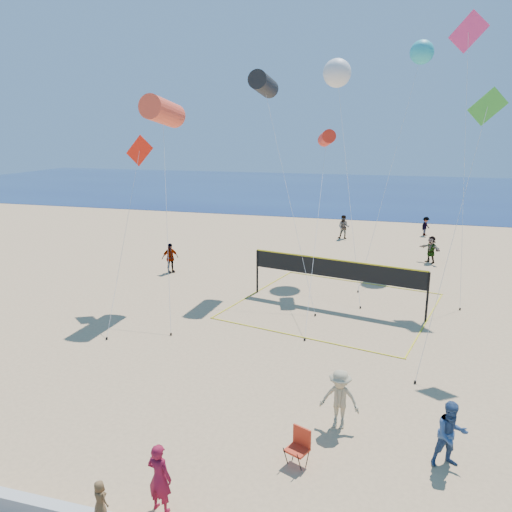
# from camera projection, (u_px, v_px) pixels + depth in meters

# --- Properties ---
(ground) EXTENTS (120.00, 120.00, 0.00)m
(ground) POSITION_uv_depth(u_px,v_px,m) (255.00, 470.00, 12.58)
(ground) COLOR tan
(ground) RESTS_ON ground
(ocean) EXTENTS (140.00, 50.00, 0.03)m
(ocean) POSITION_uv_depth(u_px,v_px,m) (376.00, 190.00, 70.38)
(ocean) COLOR #101E4D
(ocean) RESTS_ON ground
(woman) EXTENTS (0.67, 0.51, 1.67)m
(woman) POSITION_uv_depth(u_px,v_px,m) (160.00, 478.00, 11.05)
(woman) COLOR maroon
(woman) RESTS_ON ground
(toddler) EXTENTS (0.45, 0.37, 0.80)m
(toddler) POSITION_uv_depth(u_px,v_px,m) (100.00, 499.00, 10.20)
(toddler) COLOR brown
(toddler) RESTS_ON seawall
(bystander_a) EXTENTS (1.04, 0.93, 1.77)m
(bystander_a) POSITION_uv_depth(u_px,v_px,m) (451.00, 434.00, 12.54)
(bystander_a) COLOR navy
(bystander_a) RESTS_ON ground
(bystander_b) EXTENTS (1.18, 0.74, 1.76)m
(bystander_b) POSITION_uv_depth(u_px,v_px,m) (340.00, 399.00, 14.19)
(bystander_b) COLOR tan
(bystander_b) RESTS_ON ground
(far_person_0) EXTENTS (1.01, 1.08, 1.79)m
(far_person_0) POSITION_uv_depth(u_px,v_px,m) (170.00, 258.00, 29.76)
(far_person_0) COLOR gray
(far_person_0) RESTS_ON ground
(far_person_1) EXTENTS (1.52, 1.48, 1.73)m
(far_person_1) POSITION_uv_depth(u_px,v_px,m) (431.00, 249.00, 32.02)
(far_person_1) COLOR gray
(far_person_1) RESTS_ON ground
(far_person_3) EXTENTS (0.98, 0.81, 1.86)m
(far_person_3) POSITION_uv_depth(u_px,v_px,m) (344.00, 227.00, 39.01)
(far_person_3) COLOR gray
(far_person_3) RESTS_ON ground
(far_person_4) EXTENTS (1.00, 1.13, 1.52)m
(far_person_4) POSITION_uv_depth(u_px,v_px,m) (426.00, 226.00, 40.30)
(far_person_4) COLOR gray
(far_person_4) RESTS_ON ground
(camp_chair) EXTENTS (0.67, 0.77, 1.08)m
(camp_chair) POSITION_uv_depth(u_px,v_px,m) (299.00, 444.00, 12.69)
(camp_chair) COLOR red
(camp_chair) RESTS_ON ground
(volleyball_net) EXTENTS (10.46, 10.35, 2.34)m
(volleyball_net) POSITION_uv_depth(u_px,v_px,m) (336.00, 274.00, 23.90)
(volleyball_net) COLOR black
(volleyball_net) RESTS_ON ground
(kite_0) EXTENTS (2.82, 6.06, 9.91)m
(kite_0) POSITION_uv_depth(u_px,v_px,m) (163.00, 112.00, 23.45)
(kite_0) COLOR #F3482D
(kite_0) RESTS_ON ground
(kite_1) EXTENTS (4.42, 6.23, 11.29)m
(kite_1) POSITION_uv_depth(u_px,v_px,m) (264.00, 84.00, 26.00)
(kite_1) COLOR black
(kite_1) RESTS_ON ground
(kite_2) EXTENTS (1.19, 9.21, 8.36)m
(kite_2) POSITION_uv_depth(u_px,v_px,m) (327.00, 138.00, 26.15)
(kite_2) COLOR red
(kite_2) RESTS_ON ground
(kite_3) EXTENTS (1.83, 5.63, 8.11)m
(kite_3) POSITION_uv_depth(u_px,v_px,m) (138.00, 161.00, 23.72)
(kite_3) COLOR red
(kite_3) RESTS_ON ground
(kite_4) EXTENTS (2.66, 4.36, 9.82)m
(kite_4) POSITION_uv_depth(u_px,v_px,m) (482.00, 127.00, 17.93)
(kite_4) COLOR green
(kite_4) RESTS_ON ground
(kite_5) EXTENTS (1.80, 4.45, 13.95)m
(kite_5) POSITION_uv_depth(u_px,v_px,m) (468.00, 45.00, 24.32)
(kite_5) COLOR #F03579
(kite_5) RESTS_ON ground
(kite_6) EXTENTS (3.46, 8.53, 12.32)m
(kite_6) POSITION_uv_depth(u_px,v_px,m) (337.00, 73.00, 28.81)
(kite_6) COLOR silver
(kite_6) RESTS_ON ground
(kite_7) EXTENTS (3.27, 9.03, 13.60)m
(kite_7) POSITION_uv_depth(u_px,v_px,m) (422.00, 52.00, 30.17)
(kite_7) COLOR #29ACB9
(kite_7) RESTS_ON ground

